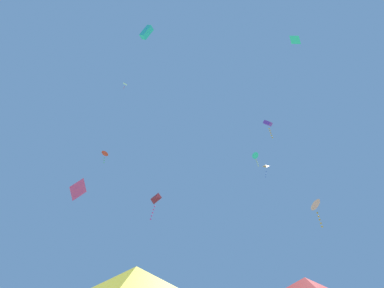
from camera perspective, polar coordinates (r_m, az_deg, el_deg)
name	(u,v)px	position (r m, az deg, el deg)	size (l,w,h in m)	color
canopy_tent_yellow	(135,280)	(13.35, -12.25, -26.80)	(3.35, 3.35, 3.59)	#9E9EA3
canopy_tent_red	(307,288)	(17.35, 23.64, -26.70)	(3.22, 3.22, 3.45)	#9E9EA3
kite_cyan_box	(146,32)	(25.35, -9.85, 22.77)	(1.23, 0.87, 1.33)	#2DB7CC
kite_red_diamond	(155,200)	(32.58, -7.96, -11.86)	(1.27, 1.14, 3.29)	red
kite_purple_box	(268,124)	(40.04, 16.14, 4.24)	(1.24, 1.35, 3.12)	purple
kite_pink_delta	(315,205)	(33.14, 25.16, -11.95)	(1.89, 1.92, 3.05)	pink
kite_red_delta	(105,153)	(44.64, -18.34, -1.96)	(1.65, 1.66, 2.27)	red
kite_cyan_delta	(255,156)	(27.90, 13.55, -2.52)	(0.93, 0.87, 1.52)	#2DB7CC
kite_orange_diamond	(266,166)	(42.62, 15.75, -4.71)	(0.95, 1.05, 2.34)	orange
kite_magenta_diamond	(78,190)	(14.45, -23.58, -9.07)	(0.87, 0.87, 0.76)	#D6389E
kite_white_diamond	(125,84)	(37.02, -14.26, 12.46)	(0.70, 0.63, 1.32)	white
kite_cyan_diamond	(295,40)	(31.46, 21.51, 20.30)	(1.27, 1.13, 0.53)	#2DB7CC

